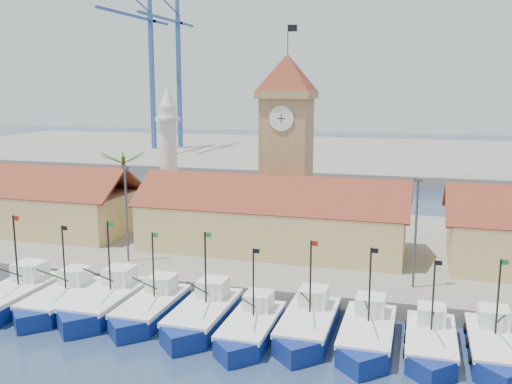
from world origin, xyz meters
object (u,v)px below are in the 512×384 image
(boat_0, at_px, (11,299))
(boat_5, at_px, (250,330))
(clock_tower, at_px, (287,141))
(minaret, at_px, (169,155))

(boat_0, bearing_deg, boat_5, -0.38)
(clock_tower, height_order, minaret, clock_tower)
(clock_tower, distance_m, minaret, 15.30)
(minaret, bearing_deg, boat_0, -94.81)
(boat_5, height_order, clock_tower, clock_tower)
(boat_0, distance_m, boat_5, 20.25)
(boat_0, bearing_deg, minaret, 85.19)
(boat_5, distance_m, minaret, 32.98)
(boat_5, bearing_deg, clock_tower, 97.26)
(boat_0, relative_size, minaret, 0.64)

